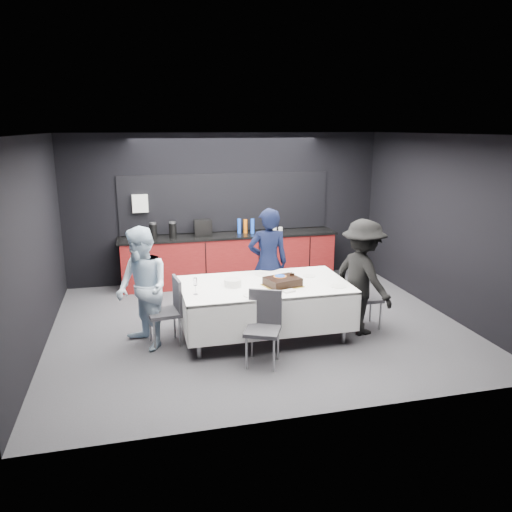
{
  "coord_description": "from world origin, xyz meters",
  "views": [
    {
      "loc": [
        -1.69,
        -6.82,
        2.9
      ],
      "look_at": [
        0.0,
        0.1,
        1.05
      ],
      "focal_mm": 35.0,
      "sensor_mm": 36.0,
      "label": 1
    }
  ],
  "objects_px": {
    "plate_stack": "(233,283)",
    "chair_left": "(170,306)",
    "person_center": "(268,263)",
    "person_right": "(362,277)",
    "chair_right": "(361,293)",
    "chair_near": "(264,322)",
    "person_left": "(142,289)",
    "champagne_flute": "(195,283)",
    "cake_assembly": "(283,282)",
    "party_table": "(264,293)"
  },
  "relations": [
    {
      "from": "cake_assembly",
      "to": "chair_left",
      "type": "distance_m",
      "value": 1.58
    },
    {
      "from": "chair_right",
      "to": "chair_near",
      "type": "distance_m",
      "value": 1.83
    },
    {
      "from": "cake_assembly",
      "to": "person_center",
      "type": "distance_m",
      "value": 0.9
    },
    {
      "from": "plate_stack",
      "to": "chair_right",
      "type": "bearing_deg",
      "value": -0.74
    },
    {
      "from": "champagne_flute",
      "to": "chair_near",
      "type": "relative_size",
      "value": 0.24
    },
    {
      "from": "person_right",
      "to": "chair_left",
      "type": "bearing_deg",
      "value": 68.41
    },
    {
      "from": "person_left",
      "to": "champagne_flute",
      "type": "bearing_deg",
      "value": 41.85
    },
    {
      "from": "chair_near",
      "to": "person_left",
      "type": "height_order",
      "value": "person_left"
    },
    {
      "from": "person_center",
      "to": "chair_left",
      "type": "bearing_deg",
      "value": 26.66
    },
    {
      "from": "cake_assembly",
      "to": "person_left",
      "type": "relative_size",
      "value": 0.34
    },
    {
      "from": "chair_left",
      "to": "chair_right",
      "type": "bearing_deg",
      "value": -1.92
    },
    {
      "from": "plate_stack",
      "to": "person_right",
      "type": "bearing_deg",
      "value": -5.93
    },
    {
      "from": "plate_stack",
      "to": "chair_left",
      "type": "distance_m",
      "value": 0.92
    },
    {
      "from": "plate_stack",
      "to": "person_left",
      "type": "relative_size",
      "value": 0.14
    },
    {
      "from": "plate_stack",
      "to": "chair_left",
      "type": "bearing_deg",
      "value": 175.47
    },
    {
      "from": "champagne_flute",
      "to": "person_left",
      "type": "bearing_deg",
      "value": 158.61
    },
    {
      "from": "person_left",
      "to": "chair_right",
      "type": "bearing_deg",
      "value": 62.18
    },
    {
      "from": "chair_right",
      "to": "person_left",
      "type": "relative_size",
      "value": 0.56
    },
    {
      "from": "party_table",
      "to": "person_right",
      "type": "height_order",
      "value": "person_right"
    },
    {
      "from": "person_center",
      "to": "party_table",
      "type": "bearing_deg",
      "value": 74.67
    },
    {
      "from": "party_table",
      "to": "chair_left",
      "type": "relative_size",
      "value": 2.51
    },
    {
      "from": "champagne_flute",
      "to": "person_center",
      "type": "relative_size",
      "value": 0.13
    },
    {
      "from": "chair_right",
      "to": "person_left",
      "type": "bearing_deg",
      "value": 178.94
    },
    {
      "from": "chair_left",
      "to": "chair_near",
      "type": "height_order",
      "value": "same"
    },
    {
      "from": "chair_right",
      "to": "person_right",
      "type": "bearing_deg",
      "value": -112.4
    },
    {
      "from": "chair_right",
      "to": "person_center",
      "type": "height_order",
      "value": "person_center"
    },
    {
      "from": "champagne_flute",
      "to": "person_center",
      "type": "height_order",
      "value": "person_center"
    },
    {
      "from": "plate_stack",
      "to": "chair_left",
      "type": "height_order",
      "value": "chair_left"
    },
    {
      "from": "plate_stack",
      "to": "person_center",
      "type": "xyz_separation_m",
      "value": [
        0.7,
        0.74,
        0.03
      ]
    },
    {
      "from": "plate_stack",
      "to": "person_right",
      "type": "height_order",
      "value": "person_right"
    },
    {
      "from": "chair_right",
      "to": "party_table",
      "type": "bearing_deg",
      "value": 178.68
    },
    {
      "from": "champagne_flute",
      "to": "person_left",
      "type": "distance_m",
      "value": 0.73
    },
    {
      "from": "champagne_flute",
      "to": "person_right",
      "type": "height_order",
      "value": "person_right"
    },
    {
      "from": "person_center",
      "to": "person_right",
      "type": "bearing_deg",
      "value": 144.03
    },
    {
      "from": "plate_stack",
      "to": "person_center",
      "type": "height_order",
      "value": "person_center"
    },
    {
      "from": "chair_right",
      "to": "person_center",
      "type": "xyz_separation_m",
      "value": [
        -1.21,
        0.77,
        0.33
      ]
    },
    {
      "from": "chair_near",
      "to": "chair_left",
      "type": "bearing_deg",
      "value": 142.46
    },
    {
      "from": "party_table",
      "to": "person_center",
      "type": "relative_size",
      "value": 1.35
    },
    {
      "from": "chair_right",
      "to": "person_right",
      "type": "distance_m",
      "value": 0.35
    },
    {
      "from": "plate_stack",
      "to": "person_right",
      "type": "xyz_separation_m",
      "value": [
        1.84,
        -0.19,
        -0.0
      ]
    },
    {
      "from": "chair_left",
      "to": "champagne_flute",
      "type": "bearing_deg",
      "value": -42.61
    },
    {
      "from": "champagne_flute",
      "to": "person_left",
      "type": "height_order",
      "value": "person_left"
    },
    {
      "from": "chair_left",
      "to": "party_table",
      "type": "bearing_deg",
      "value": -2.59
    },
    {
      "from": "chair_left",
      "to": "chair_near",
      "type": "relative_size",
      "value": 1.0
    },
    {
      "from": "party_table",
      "to": "cake_assembly",
      "type": "height_order",
      "value": "cake_assembly"
    },
    {
      "from": "cake_assembly",
      "to": "chair_right",
      "type": "bearing_deg",
      "value": 6.09
    },
    {
      "from": "plate_stack",
      "to": "chair_right",
      "type": "xyz_separation_m",
      "value": [
        1.91,
        -0.02,
        -0.3
      ]
    },
    {
      "from": "party_table",
      "to": "chair_right",
      "type": "bearing_deg",
      "value": -1.32
    },
    {
      "from": "party_table",
      "to": "chair_left",
      "type": "xyz_separation_m",
      "value": [
        -1.32,
        0.06,
        -0.11
      ]
    },
    {
      "from": "plate_stack",
      "to": "chair_near",
      "type": "xyz_separation_m",
      "value": [
        0.24,
        -0.78,
        -0.3
      ]
    }
  ]
}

